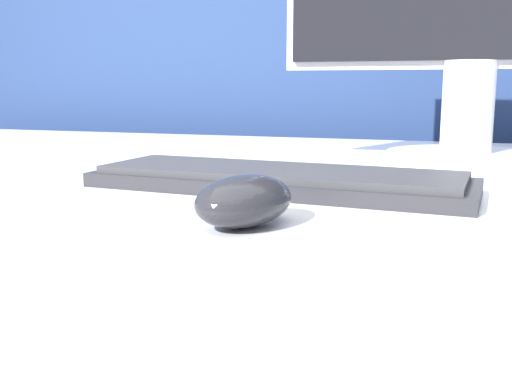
% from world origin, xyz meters
% --- Properties ---
extents(partition_panel, '(5.00, 0.03, 1.40)m').
position_xyz_m(partition_panel, '(0.00, 0.69, 0.70)').
color(partition_panel, navy).
rests_on(partition_panel, ground_plane).
extents(computer_mouse_near, '(0.09, 0.12, 0.04)m').
position_xyz_m(computer_mouse_near, '(0.07, -0.28, 0.80)').
color(computer_mouse_near, '#232328').
rests_on(computer_mouse_near, desk).
extents(keyboard, '(0.44, 0.17, 0.02)m').
position_xyz_m(keyboard, '(0.05, -0.10, 0.79)').
color(keyboard, '#28282D').
rests_on(keyboard, desk).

